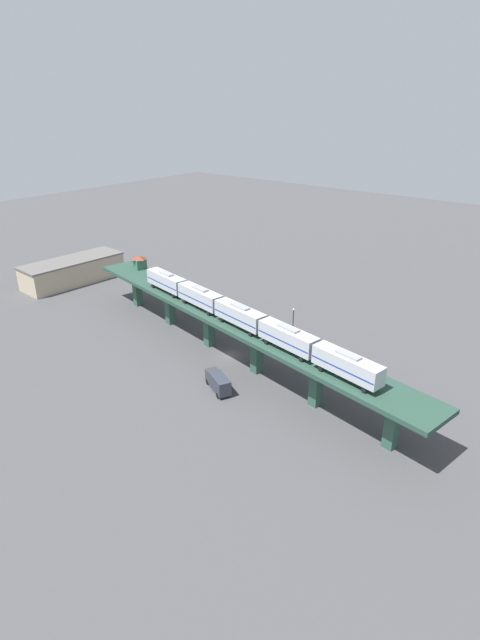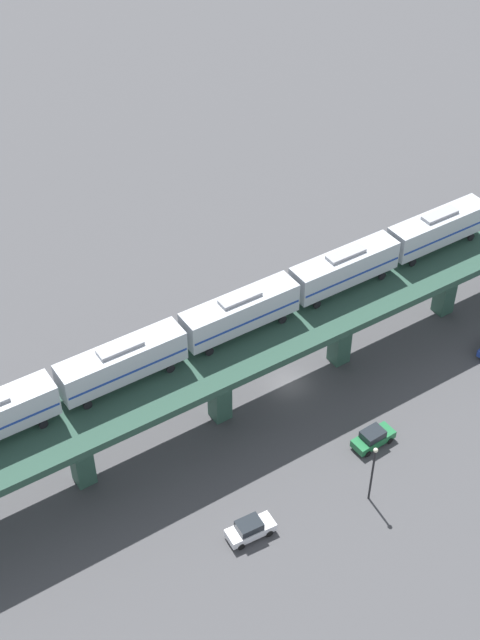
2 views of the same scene
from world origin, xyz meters
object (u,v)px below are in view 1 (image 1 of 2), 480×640
subway_train (240,315)px  delivery_truck (218,382)px  street_car_blue (199,311)px  warehouse_building (73,271)px  street_lamp (293,321)px  street_car_green (262,333)px  street_car_white (324,356)px  signal_hut (139,262)px

subway_train → delivery_truck: 13.25m
street_car_blue → warehouse_building: 44.53m
street_car_blue → street_lamp: 25.40m
street_car_green → delivery_truck: (-22.71, -7.01, 0.82)m
subway_train → street_car_blue: (14.21, 24.49, -10.34)m
street_car_white → street_lamp: bearing=67.1°
subway_train → warehouse_building: bearing=83.0°
signal_hut → street_car_white: size_ratio=0.79×
delivery_truck → street_lamp: size_ratio=1.07×
street_car_blue → street_car_green: same height
street_car_blue → delivery_truck: (-23.16, -26.69, 0.82)m
signal_hut → subway_train: bearing=-105.1°
street_car_white → warehouse_building: warehouse_building is taller
street_car_white → subway_train: bearing=139.7°
subway_train → street_car_white: bearing=-40.3°
delivery_truck → warehouse_building: bearing=76.2°
subway_train → street_car_white: subway_train is taller
street_car_white → delivery_truck: bearing=157.9°
subway_train → warehouse_building: (8.43, 68.57, -7.87)m
street_car_green → street_car_white: bearing=-91.8°
subway_train → warehouse_building: subway_train is taller
street_car_green → street_lamp: (4.03, -5.27, 3.17)m
signal_hut → street_car_blue: (2.71, -18.01, -9.60)m
subway_train → delivery_truck: (-8.95, -2.20, -9.51)m
signal_hut → street_lamp: (6.30, -42.96, -6.43)m
delivery_truck → warehouse_building: (17.38, 70.77, 1.65)m
street_lamp → street_car_blue: bearing=98.2°
subway_train → street_lamp: bearing=-1.5°
delivery_truck → warehouse_building: warehouse_building is taller
signal_hut → street_car_blue: bearing=-81.4°
street_car_white → delivery_truck: (-22.20, 9.03, 0.82)m
subway_train → street_car_blue: size_ratio=13.67×
street_car_blue → street_lamp: (3.58, -24.95, 3.17)m
subway_train → street_lamp: subway_train is taller
street_lamp → signal_hut: bearing=98.3°
delivery_truck → street_car_blue: bearing=49.0°
street_car_blue → street_lamp: bearing=-81.8°
street_car_blue → delivery_truck: bearing=-131.0°
signal_hut → street_lamp: signal_hut is taller
street_car_green → warehouse_building: size_ratio=0.16×
street_car_green → signal_hut: bearing=93.4°
signal_hut → street_lamp: bearing=-81.7°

